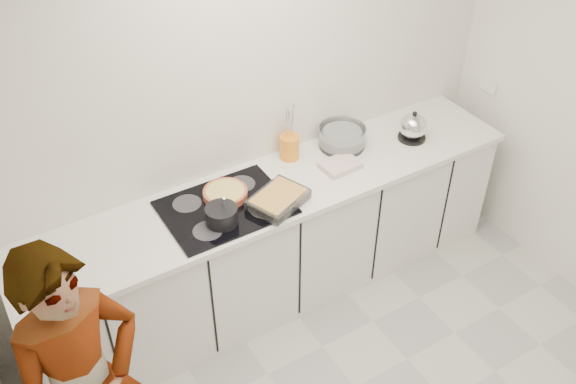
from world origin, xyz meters
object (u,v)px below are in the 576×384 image
saucepan (222,215)px  kettle (413,127)px  mixing_bowl (342,138)px  baking_dish (278,199)px  hob (225,207)px  utensil_crock (290,147)px  tart_dish (225,193)px

saucepan → kettle: size_ratio=1.00×
mixing_bowl → baking_dish: bearing=-155.1°
hob → mixing_bowl: (0.95, 0.17, 0.06)m
saucepan → mixing_bowl: (1.03, 0.29, -0.00)m
saucepan → hob: bearing=55.7°
hob → utensil_crock: 0.64m
hob → kettle: bearing=0.1°
saucepan → baking_dish: bearing=-3.6°
hob → saucepan: size_ratio=3.13×
baking_dish → utensil_crock: size_ratio=2.52×
mixing_bowl → kettle: (0.45, -0.17, 0.02)m
saucepan → baking_dish: (0.36, -0.02, -0.02)m
tart_dish → saucepan: 0.24m
saucepan → utensil_crock: 0.76m
baking_dish → kettle: size_ratio=1.73×
utensil_crock → baking_dish: bearing=-129.1°
mixing_bowl → hob: bearing=-169.6°
tart_dish → kettle: size_ratio=1.52×
mixing_bowl → kettle: 0.48m
mixing_bowl → kettle: size_ratio=1.37×
tart_dish → mixing_bowl: (0.90, 0.09, 0.03)m
baking_dish → utensil_crock: (0.31, 0.38, 0.03)m
baking_dish → utensil_crock: bearing=50.9°
hob → kettle: size_ratio=3.13×
saucepan → baking_dish: size_ratio=0.58×
hob → tart_dish: (0.04, 0.08, 0.03)m
tart_dish → utensil_crock: bearing=16.4°
utensil_crock → kettle: bearing=-16.6°
tart_dish → kettle: (1.36, -0.08, 0.05)m
baking_dish → kettle: kettle is taller
baking_dish → mixing_bowl: size_ratio=1.26×
baking_dish → kettle: 1.13m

